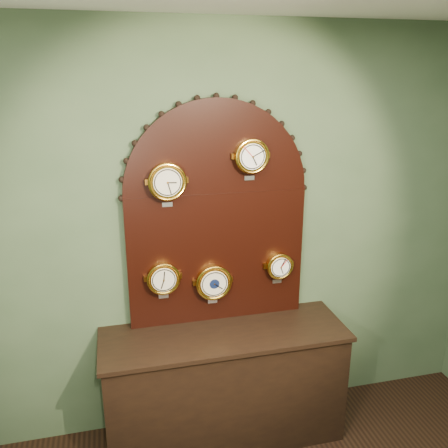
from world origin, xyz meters
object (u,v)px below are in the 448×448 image
object	(u,v)px
shop_counter	(225,387)
roman_clock	(167,181)
display_board	(217,208)
hygrometer	(163,278)
arabic_clock	(251,156)
tide_clock	(279,266)
barometer	(213,282)

from	to	relation	value
shop_counter	roman_clock	bearing A→B (deg)	154.88
display_board	hygrometer	size ratio (longest dim) A/B	5.66
display_board	arabic_clock	xyz separation A→B (m)	(0.21, -0.07, 0.35)
roman_clock	hygrometer	bearing A→B (deg)	179.43
shop_counter	tide_clock	world-z (taller)	tide_clock
roman_clock	hygrometer	xyz separation A→B (m)	(-0.05, 0.00, -0.64)
shop_counter	arabic_clock	distance (m)	1.59
display_board	barometer	size ratio (longest dim) A/B	5.15
hygrometer	shop_counter	bearing A→B (deg)	-22.28
roman_clock	barometer	distance (m)	0.76
shop_counter	barometer	xyz separation A→B (m)	(-0.04, 0.15, 0.73)
display_board	roman_clock	distance (m)	0.39
display_board	hygrometer	bearing A→B (deg)	-169.96
shop_counter	display_board	bearing A→B (deg)	90.00
display_board	arabic_clock	world-z (taller)	display_board
roman_clock	hygrometer	world-z (taller)	roman_clock
roman_clock	tide_clock	distance (m)	0.98
display_board	roman_clock	xyz separation A→B (m)	(-0.33, -0.07, 0.21)
arabic_clock	hygrometer	distance (m)	0.97
roman_clock	barometer	bearing A→B (deg)	-0.06
shop_counter	tide_clock	size ratio (longest dim) A/B	6.68
roman_clock	tide_clock	world-z (taller)	roman_clock
roman_clock	arabic_clock	distance (m)	0.55
shop_counter	display_board	size ratio (longest dim) A/B	1.05
arabic_clock	barometer	xyz separation A→B (m)	(-0.25, -0.00, -0.84)
arabic_clock	shop_counter	bearing A→B (deg)	-143.73
barometer	display_board	bearing A→B (deg)	58.80
shop_counter	barometer	bearing A→B (deg)	104.91
barometer	tide_clock	bearing A→B (deg)	0.20
shop_counter	barometer	distance (m)	0.75
hygrometer	tide_clock	size ratio (longest dim) A/B	1.13
display_board	roman_clock	bearing A→B (deg)	-168.42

